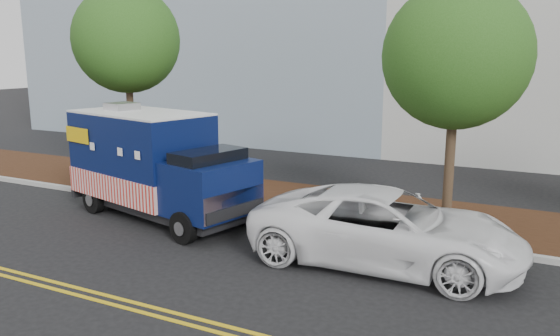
% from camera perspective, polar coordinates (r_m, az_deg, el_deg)
% --- Properties ---
extents(ground, '(120.00, 120.00, 0.00)m').
position_cam_1_polar(ground, '(15.56, -9.52, -5.96)').
color(ground, black).
rests_on(ground, ground).
extents(curb, '(120.00, 0.18, 0.15)m').
position_cam_1_polar(curb, '(16.63, -6.69, -4.44)').
color(curb, '#9E9E99').
rests_on(curb, ground).
extents(mulch_strip, '(120.00, 4.00, 0.15)m').
position_cam_1_polar(mulch_strip, '(18.36, -3.10, -2.82)').
color(mulch_strip, black).
rests_on(mulch_strip, ground).
extents(centerline_near, '(120.00, 0.10, 0.01)m').
position_cam_1_polar(centerline_near, '(12.48, -21.84, -11.18)').
color(centerline_near, gold).
rests_on(centerline_near, ground).
extents(centerline_far, '(120.00, 0.10, 0.01)m').
position_cam_1_polar(centerline_far, '(12.33, -22.72, -11.53)').
color(centerline_far, gold).
rests_on(centerline_far, ground).
extents(tree_a, '(3.86, 3.86, 7.16)m').
position_cam_1_polar(tree_a, '(21.09, -15.74, 12.75)').
color(tree_a, '#38281C').
rests_on(tree_a, ground).
extents(tree_c, '(3.75, 3.75, 6.53)m').
position_cam_1_polar(tree_c, '(14.84, 17.95, 11.03)').
color(tree_c, '#38281C').
rests_on(tree_c, ground).
extents(sign_post, '(0.06, 0.06, 2.40)m').
position_cam_1_polar(sign_post, '(18.05, -13.61, 0.27)').
color(sign_post, '#473828').
rests_on(sign_post, ground).
extents(food_truck, '(6.55, 3.68, 3.27)m').
position_cam_1_polar(food_truck, '(16.34, -13.07, 0.12)').
color(food_truck, black).
rests_on(food_truck, ground).
extents(white_car, '(6.21, 3.01, 1.70)m').
position_cam_1_polar(white_car, '(12.65, 11.05, -6.14)').
color(white_car, white).
rests_on(white_car, ground).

